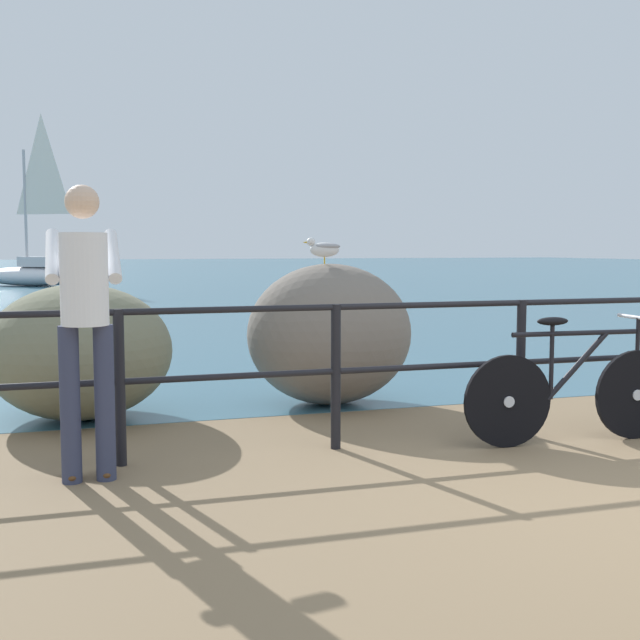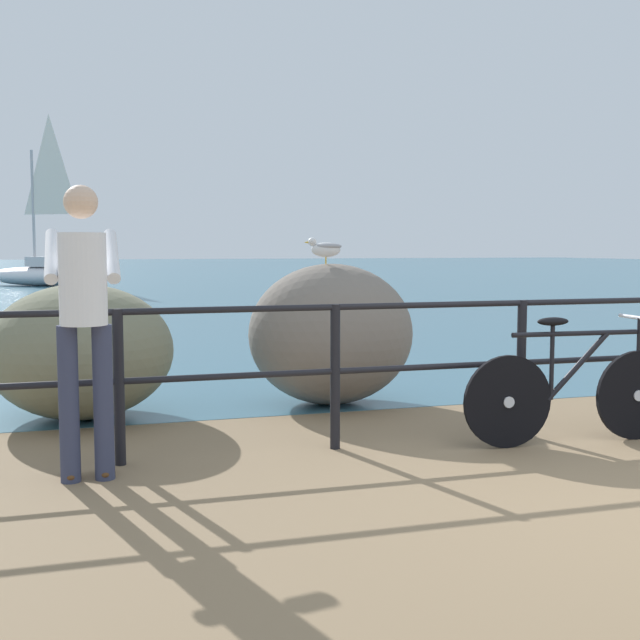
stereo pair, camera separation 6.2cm
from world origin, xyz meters
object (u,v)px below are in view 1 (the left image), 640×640
bicycle (574,390)px  seagull (324,248)px  breakwater_boulder_main (330,334)px  person_at_railing (85,318)px  breakwater_boulder_left (79,352)px  sailboat (34,267)px

bicycle → seagull: seagull is taller
seagull → breakwater_boulder_main: bearing=-130.1°
seagull → person_at_railing: bearing=55.7°
breakwater_boulder_main → breakwater_boulder_left: size_ratio=0.97×
seagull → bicycle: bearing=139.9°
person_at_railing → breakwater_boulder_main: person_at_railing is taller
person_at_railing → breakwater_boulder_left: 1.90m
person_at_railing → seagull: size_ratio=5.20×
sailboat → breakwater_boulder_left: bearing=125.4°
bicycle → breakwater_boulder_main: size_ratio=1.13×
breakwater_boulder_main → seagull: seagull is taller
person_at_railing → sailboat: size_ratio=0.29×
bicycle → seagull: 2.49m
person_at_railing → seagull: (2.06, 1.79, 0.41)m
breakwater_boulder_left → sailboat: size_ratio=0.25×
breakwater_boulder_main → sailboat: (-3.56, 23.94, 0.08)m
person_at_railing → breakwater_boulder_left: person_at_railing is taller
seagull → breakwater_boulder_left: bearing=13.1°
breakwater_boulder_left → seagull: bearing=-1.7°
person_at_railing → sailboat: sailboat is taller
person_at_railing → breakwater_boulder_left: bearing=0.7°
bicycle → sailboat: (-4.80, 25.84, 0.32)m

